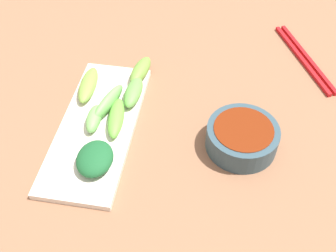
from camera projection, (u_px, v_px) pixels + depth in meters
name	position (u px, v px, depth m)	size (l,w,h in m)	color
tabletop	(148.00, 131.00, 0.76)	(2.10, 2.10, 0.02)	#8A5F43
sauce_bowl	(242.00, 137.00, 0.70)	(0.12, 0.12, 0.05)	#314A56
serving_plate	(98.00, 127.00, 0.74)	(0.13, 0.32, 0.01)	silver
broccoli_leafy_0	(95.00, 159.00, 0.67)	(0.06, 0.07, 0.03)	#1B5A2D
broccoli_stalk_1	(88.00, 85.00, 0.79)	(0.03, 0.10, 0.02)	#79A642
broccoli_stalk_2	(133.00, 92.00, 0.77)	(0.03, 0.08, 0.02)	#62A549
broccoli_stalk_3	(94.00, 119.00, 0.73)	(0.03, 0.06, 0.02)	#71B85B
broccoli_stalk_4	(116.00, 118.00, 0.73)	(0.03, 0.09, 0.02)	#65BB3E
broccoli_stalk_5	(140.00, 71.00, 0.81)	(0.03, 0.08, 0.03)	#6DA13D
broccoli_stalk_6	(108.00, 102.00, 0.75)	(0.02, 0.10, 0.03)	#70B85B
chopsticks	(304.00, 59.00, 0.87)	(0.12, 0.22, 0.01)	red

